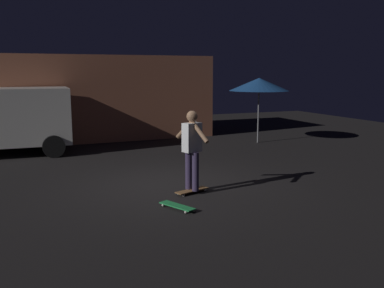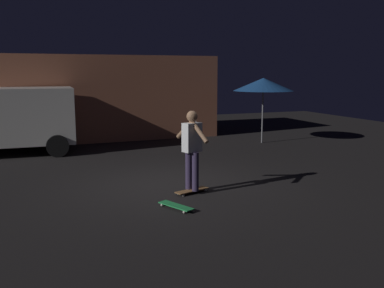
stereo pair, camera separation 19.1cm
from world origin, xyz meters
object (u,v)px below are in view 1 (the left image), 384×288
(patio_umbrella, at_px, (259,84))
(skateboard_spare, at_px, (177,206))
(skateboard_ridden, at_px, (192,190))
(skater, at_px, (192,145))

(patio_umbrella, bearing_deg, skateboard_spare, -132.23)
(patio_umbrella, distance_m, skateboard_ridden, 7.21)
(patio_umbrella, xyz_separation_m, skateboard_spare, (-5.39, -5.94, -2.02))
(patio_umbrella, xyz_separation_m, skateboard_ridden, (-4.72, -5.07, -2.02))
(skater, bearing_deg, patio_umbrella, 47.02)
(skateboard_ridden, bearing_deg, skater, 116.57)
(skateboard_ridden, xyz_separation_m, skater, (-0.00, 0.00, 0.98))
(skateboard_ridden, bearing_deg, skateboard_spare, -127.55)
(skateboard_spare, distance_m, skater, 1.48)
(skateboard_spare, bearing_deg, skater, 52.45)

